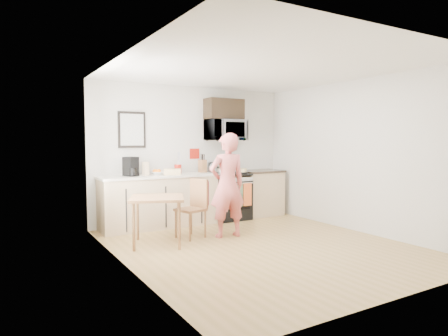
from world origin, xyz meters
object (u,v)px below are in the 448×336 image
microwave (225,130)px  dining_table (157,202)px  range (228,197)px  person (227,185)px  chair (196,200)px  cake (242,171)px

microwave → dining_table: bearing=-147.3°
microwave → range: bearing=-89.9°
microwave → person: (-0.76, -1.34, -0.92)m
microwave → person: microwave is taller
person → range: bearing=-115.6°
range → person: bearing=-121.7°
chair → person: bearing=-50.2°
microwave → dining_table: microwave is taller
microwave → dining_table: (-1.92, -1.23, -1.12)m
person → chair: 0.55m
microwave → chair: size_ratio=0.81×
dining_table → chair: chair is taller
range → person: size_ratio=0.69×
dining_table → chair: bearing=13.0°
microwave → dining_table: size_ratio=0.86×
microwave → person: 1.79m
range → person: person is taller
cake → dining_table: bearing=-155.4°
dining_table → chair: size_ratio=0.94×
range → chair: (-1.18, -0.96, 0.17)m
microwave → cake: size_ratio=3.00×
microwave → chair: microwave is taller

